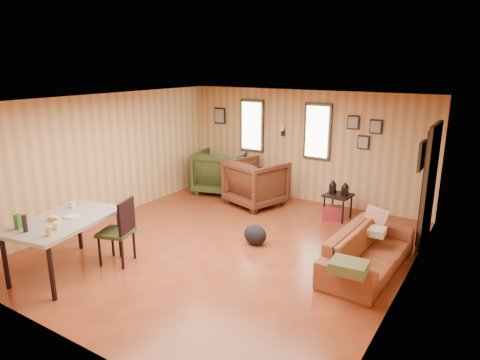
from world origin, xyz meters
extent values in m
cube|color=brown|center=(0.00, 0.00, -0.01)|extent=(5.50, 6.00, 0.02)
cube|color=#997C5B|center=(0.00, 0.00, 2.41)|extent=(5.50, 6.00, 0.02)
cube|color=tan|center=(0.00, 3.01, 1.20)|extent=(5.50, 0.02, 2.40)
cube|color=tan|center=(0.00, -3.01, 1.20)|extent=(5.50, 0.02, 2.40)
cube|color=tan|center=(-2.76, 0.00, 1.20)|extent=(0.02, 6.00, 2.40)
cube|color=tan|center=(2.76, 0.00, 1.20)|extent=(0.02, 6.00, 2.40)
cube|color=black|center=(-1.30, 2.97, 1.55)|extent=(0.60, 0.05, 1.20)
cube|color=#E0F2D1|center=(-1.30, 2.93, 1.55)|extent=(0.48, 0.04, 1.06)
cube|color=black|center=(0.30, 2.97, 1.55)|extent=(0.60, 0.05, 1.20)
cube|color=#E0F2D1|center=(0.30, 2.93, 1.55)|extent=(0.48, 0.04, 1.06)
cube|color=black|center=(-0.50, 2.95, 1.45)|extent=(0.07, 0.05, 0.12)
cylinder|color=silver|center=(-0.50, 2.89, 1.58)|extent=(0.07, 0.07, 0.14)
cube|color=black|center=(2.72, 1.95, 1.00)|extent=(0.06, 1.00, 2.05)
cube|color=black|center=(2.68, 1.95, 1.00)|extent=(0.04, 0.82, 1.90)
cube|color=black|center=(1.05, 2.97, 1.80)|extent=(0.24, 0.04, 0.28)
cube|color=#9E998C|center=(1.05, 2.94, 1.80)|extent=(0.19, 0.02, 0.22)
cube|color=black|center=(1.50, 2.97, 1.75)|extent=(0.24, 0.04, 0.28)
cube|color=#9E998C|center=(1.50, 2.94, 1.75)|extent=(0.19, 0.02, 0.22)
cube|color=black|center=(1.28, 2.97, 1.42)|extent=(0.24, 0.04, 0.28)
cube|color=#9E998C|center=(1.28, 2.94, 1.42)|extent=(0.19, 0.02, 0.22)
cube|color=black|center=(-2.20, 2.97, 1.72)|extent=(0.30, 0.04, 0.38)
cube|color=#9E998C|center=(-2.20, 2.94, 1.72)|extent=(0.24, 0.02, 0.31)
cube|color=black|center=(2.72, 0.85, 1.70)|extent=(0.04, 0.34, 0.42)
cube|color=#9E998C|center=(2.69, 0.85, 1.70)|extent=(0.02, 0.27, 0.34)
imported|color=brown|center=(2.22, 0.42, 0.40)|extent=(0.69, 2.08, 0.80)
imported|color=#4A2516|center=(-0.67, 2.11, 0.54)|extent=(1.30, 1.25, 1.08)
imported|color=#2C3518|center=(-1.86, 2.46, 0.54)|extent=(1.25, 1.21, 1.07)
cube|color=black|center=(-1.10, 2.80, 0.53)|extent=(0.56, 0.52, 0.04)
cube|color=black|center=(-1.10, 2.80, 0.17)|extent=(0.51, 0.47, 0.03)
cylinder|color=black|center=(-1.30, 2.60, 0.26)|extent=(0.04, 0.04, 0.52)
cylinder|color=black|center=(-0.86, 2.63, 0.26)|extent=(0.04, 0.04, 0.52)
cylinder|color=black|center=(-1.33, 2.98, 0.26)|extent=(0.04, 0.04, 0.52)
cylinder|color=black|center=(-0.89, 3.01, 0.26)|extent=(0.04, 0.04, 0.52)
cube|color=#40302A|center=(-1.21, 2.80, 0.61)|extent=(0.10, 0.03, 0.13)
cube|color=#40302A|center=(-1.00, 2.81, 0.61)|extent=(0.09, 0.03, 0.12)
cube|color=black|center=(1.09, 2.22, 0.48)|extent=(0.52, 0.52, 0.04)
cylinder|color=black|center=(0.89, 2.04, 0.24)|extent=(0.04, 0.04, 0.48)
cylinder|color=black|center=(1.27, 2.01, 0.24)|extent=(0.04, 0.04, 0.48)
cylinder|color=black|center=(0.92, 2.43, 0.24)|extent=(0.04, 0.04, 0.48)
cylinder|color=black|center=(1.30, 2.40, 0.24)|extent=(0.04, 0.04, 0.48)
cube|color=black|center=(0.97, 2.23, 0.59)|extent=(0.11, 0.11, 0.17)
cone|color=black|center=(0.97, 2.23, 0.72)|extent=(0.16, 0.16, 0.10)
cube|color=black|center=(1.22, 2.21, 0.59)|extent=(0.11, 0.11, 0.17)
cone|color=black|center=(1.22, 2.21, 0.72)|extent=(0.16, 0.16, 0.10)
cube|color=maroon|center=(1.01, 2.14, 0.13)|extent=(0.43, 0.36, 0.26)
ellipsoid|color=black|center=(0.36, 0.31, 0.17)|extent=(0.44, 0.36, 0.34)
cube|color=#47502D|center=(2.25, -0.61, 0.49)|extent=(0.47, 0.39, 0.14)
cube|color=red|center=(2.12, 1.05, 0.59)|extent=(0.40, 0.13, 0.40)
cube|color=gray|center=(2.16, 0.78, 0.48)|extent=(0.40, 0.31, 0.11)
cube|color=gray|center=(-1.46, -1.97, 0.79)|extent=(1.23, 1.74, 0.05)
cylinder|color=black|center=(-1.73, -2.73, 0.38)|extent=(0.07, 0.07, 0.77)
cylinder|color=black|center=(-0.94, -2.58, 0.38)|extent=(0.07, 0.07, 0.77)
cylinder|color=black|center=(-1.98, -1.36, 0.38)|extent=(0.07, 0.07, 0.77)
cylinder|color=black|center=(-1.18, -1.22, 0.38)|extent=(0.07, 0.07, 0.77)
cylinder|color=#B8B3AE|center=(-1.21, -2.25, 0.86)|extent=(0.10, 0.10, 0.10)
cylinder|color=#B8B3AE|center=(-1.76, -1.60, 0.86)|extent=(0.10, 0.10, 0.10)
cube|color=#23541E|center=(-1.64, -2.52, 0.92)|extent=(0.09, 0.09, 0.20)
cylinder|color=black|center=(-1.46, -2.54, 0.93)|extent=(0.07, 0.07, 0.23)
cylinder|color=#B28C46|center=(-1.09, -2.45, 0.88)|extent=(0.09, 0.09, 0.13)
cylinder|color=#B8B3AE|center=(-1.42, -1.86, 0.82)|extent=(0.25, 0.25, 0.02)
cube|color=gold|center=(-1.49, -2.09, 0.85)|extent=(0.20, 0.12, 0.06)
cube|color=#2C3518|center=(-1.07, -1.39, 0.49)|extent=(0.58, 0.58, 0.05)
cube|color=black|center=(-0.89, -1.33, 0.76)|extent=(0.18, 0.43, 0.50)
cylinder|color=black|center=(-1.19, -1.62, 0.24)|extent=(0.05, 0.05, 0.48)
cylinder|color=black|center=(-0.84, -1.51, 0.24)|extent=(0.05, 0.05, 0.48)
cylinder|color=black|center=(-1.31, -1.27, 0.24)|extent=(0.05, 0.05, 0.48)
cylinder|color=black|center=(-0.96, -1.15, 0.24)|extent=(0.05, 0.05, 0.48)
camera|label=1|loc=(3.71, -5.43, 2.96)|focal=32.00mm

